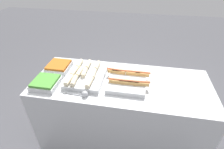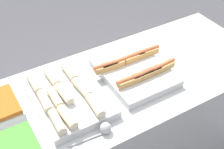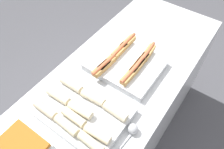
% 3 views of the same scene
% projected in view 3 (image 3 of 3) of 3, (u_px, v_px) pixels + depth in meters
% --- Properties ---
extents(ground_plane, '(12.00, 12.00, 0.00)m').
position_uv_depth(ground_plane, '(118.00, 131.00, 2.15)').
color(ground_plane, '#4C4C51').
extents(counter, '(1.83, 0.76, 0.91)m').
position_uv_depth(counter, '(119.00, 108.00, 1.79)').
color(counter, silver).
rests_on(counter, ground_plane).
extents(tray_hotdogs, '(0.46, 0.45, 0.10)m').
position_uv_depth(tray_hotdogs, '(126.00, 63.00, 1.44)').
color(tray_hotdogs, silver).
rests_on(tray_hotdogs, counter).
extents(tray_wraps, '(0.37, 0.49, 0.10)m').
position_uv_depth(tray_wraps, '(83.00, 111.00, 1.21)').
color(tray_wraps, silver).
rests_on(tray_wraps, counter).
extents(serving_spoon_near, '(0.22, 0.06, 0.06)m').
position_uv_depth(serving_spoon_near, '(132.00, 130.00, 1.15)').
color(serving_spoon_near, '#B2B5BA').
rests_on(serving_spoon_near, counter).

